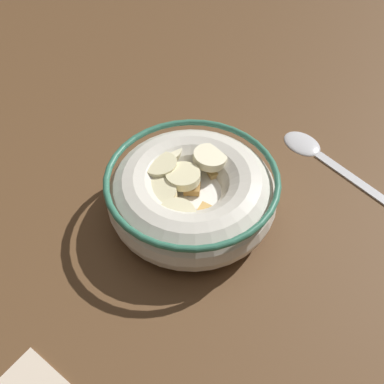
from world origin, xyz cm
name	(u,v)px	position (x,y,z in cm)	size (l,w,h in cm)	color
ground_plane	(192,218)	(0.00, 0.00, -1.00)	(114.89, 114.89, 2.00)	brown
cereal_bowl	(191,193)	(-0.05, -0.01, 2.87)	(15.98, 15.98, 5.45)	silver
spoon	(316,151)	(7.28, 14.31, 0.35)	(15.60, 7.35, 0.80)	silver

